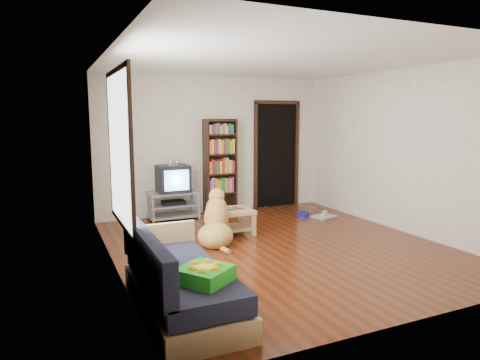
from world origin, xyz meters
name	(u,v)px	position (x,y,z in m)	size (l,w,h in m)	color
ground	(277,246)	(0.00, 0.00, 0.00)	(5.00, 5.00, 0.00)	#5B200F
ceiling	(280,60)	(0.00, 0.00, 2.60)	(5.00, 5.00, 0.00)	white
wall_back	(214,145)	(0.00, 2.50, 1.30)	(4.50, 4.50, 0.00)	silver
wall_front	(421,180)	(0.00, -2.50, 1.30)	(4.50, 4.50, 0.00)	silver
wall_left	(112,163)	(-2.25, 0.00, 1.30)	(5.00, 5.00, 0.00)	silver
wall_right	(401,151)	(2.25, 0.00, 1.30)	(5.00, 5.00, 0.00)	silver
green_cushion	(205,274)	(-1.75, -1.82, 0.49)	(0.40, 0.40, 0.13)	green
laptop	(235,209)	(-0.31, 0.83, 0.41)	(0.34, 0.22, 0.03)	silver
dog_bowl	(303,214)	(1.37, 1.45, 0.04)	(0.22, 0.22, 0.08)	#151893
grey_rag	(324,216)	(1.67, 1.20, 0.01)	(0.40, 0.32, 0.03)	#A5A5A5
window	(119,149)	(-2.23, -0.50, 1.50)	(0.03, 1.46, 1.70)	white
doorway	(276,152)	(1.35, 2.48, 1.12)	(1.03, 0.05, 2.19)	black
tv_stand	(174,204)	(-0.90, 2.25, 0.27)	(0.90, 0.45, 0.50)	#99999E
crt_tv	(173,178)	(-0.90, 2.27, 0.74)	(0.55, 0.52, 0.58)	black
bookshelf	(220,161)	(0.05, 2.34, 1.00)	(0.60, 0.30, 1.80)	black
sofa	(178,284)	(-1.87, -1.38, 0.26)	(0.80, 1.80, 0.80)	tan
coffee_table	(234,217)	(-0.31, 0.86, 0.28)	(0.55, 0.55, 0.40)	tan
dog	(216,224)	(-0.75, 0.49, 0.30)	(0.69, 0.98, 0.82)	#B99A47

